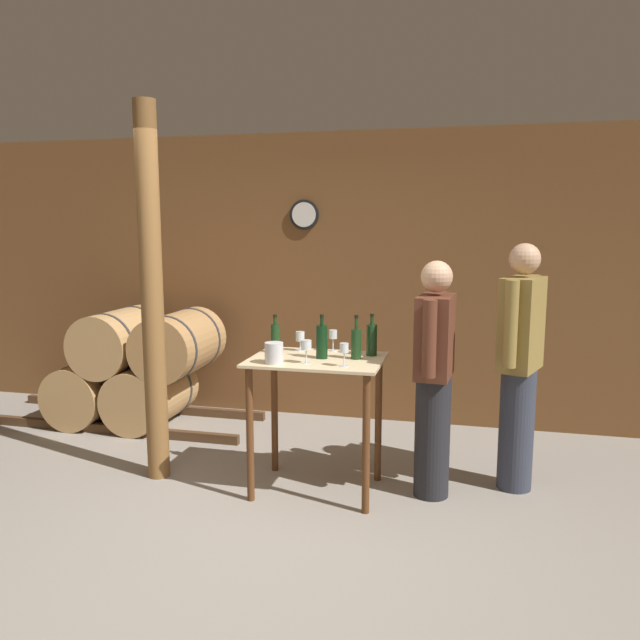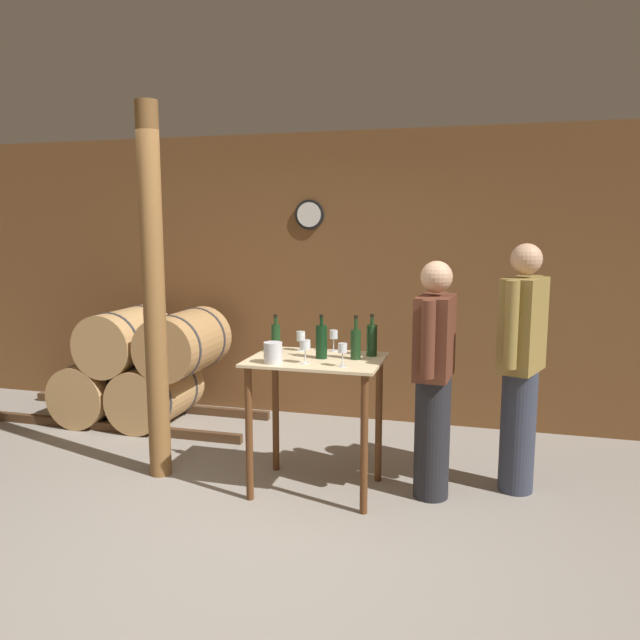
{
  "view_description": "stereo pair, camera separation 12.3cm",
  "coord_description": "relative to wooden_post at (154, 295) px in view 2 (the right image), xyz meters",
  "views": [
    {
      "loc": [
        1.2,
        -3.2,
        1.86
      ],
      "look_at": [
        0.19,
        0.95,
        1.2
      ],
      "focal_mm": 35.0,
      "sensor_mm": 36.0,
      "label": 1
    },
    {
      "loc": [
        1.32,
        -3.16,
        1.86
      ],
      "look_at": [
        0.19,
        0.95,
        1.2
      ],
      "focal_mm": 35.0,
      "sensor_mm": 36.0,
      "label": 2
    }
  ],
  "objects": [
    {
      "name": "tasting_table",
      "position": [
        1.2,
        0.03,
        -0.62
      ],
      "size": [
        0.91,
        0.66,
        0.95
      ],
      "color": "beige",
      "rests_on": "ground_plane"
    },
    {
      "name": "wine_bottle_left",
      "position": [
        1.24,
        0.04,
        -0.28
      ],
      "size": [
        0.08,
        0.08,
        0.3
      ],
      "color": "black",
      "rests_on": "tasting_table"
    },
    {
      "name": "person_visitor_with_scarf",
      "position": [
        1.99,
        0.14,
        -0.5
      ],
      "size": [
        0.25,
        0.59,
        1.62
      ],
      "color": "#232328",
      "rests_on": "ground_plane"
    },
    {
      "name": "ground_plane",
      "position": [
        1.01,
        -0.82,
        -1.35
      ],
      "size": [
        14.0,
        14.0,
        0.0
      ],
      "primitive_type": "plane",
      "color": "gray"
    },
    {
      "name": "back_wall",
      "position": [
        1.01,
        1.76,
        0.0
      ],
      "size": [
        8.4,
        0.08,
        2.7
      ],
      "color": "brown",
      "rests_on": "ground_plane"
    },
    {
      "name": "ice_bucket",
      "position": [
        0.97,
        -0.19,
        -0.33
      ],
      "size": [
        0.12,
        0.12,
        0.14
      ],
      "color": "silver",
      "rests_on": "tasting_table"
    },
    {
      "name": "wooden_post",
      "position": [
        0.0,
        0.0,
        0.0
      ],
      "size": [
        0.16,
        0.16,
        2.7
      ],
      "color": "brown",
      "rests_on": "ground_plane"
    },
    {
      "name": "person_host",
      "position": [
        2.56,
        0.4,
        -0.43
      ],
      "size": [
        0.34,
        0.56,
        1.73
      ],
      "color": "#333847",
      "rests_on": "ground_plane"
    },
    {
      "name": "wine_bottle_far_left",
      "position": [
        0.87,
        0.15,
        -0.29
      ],
      "size": [
        0.07,
        0.07,
        0.27
      ],
      "color": "#193819",
      "rests_on": "tasting_table"
    },
    {
      "name": "wine_glass_near_center",
      "position": [
        1.17,
        -0.13,
        -0.28
      ],
      "size": [
        0.07,
        0.07,
        0.16
      ],
      "color": "silver",
      "rests_on": "tasting_table"
    },
    {
      "name": "wine_glass_near_right",
      "position": [
        1.26,
        0.3,
        -0.29
      ],
      "size": [
        0.06,
        0.06,
        0.15
      ],
      "color": "silver",
      "rests_on": "tasting_table"
    },
    {
      "name": "wine_glass_far_side",
      "position": [
        1.43,
        -0.16,
        -0.29
      ],
      "size": [
        0.06,
        0.06,
        0.15
      ],
      "color": "silver",
      "rests_on": "tasting_table"
    },
    {
      "name": "wine_glass_near_left",
      "position": [
        1.02,
        0.26,
        -0.3
      ],
      "size": [
        0.06,
        0.06,
        0.14
      ],
      "color": "silver",
      "rests_on": "tasting_table"
    },
    {
      "name": "wine_bottle_center",
      "position": [
        1.47,
        0.08,
        -0.29
      ],
      "size": [
        0.07,
        0.07,
        0.3
      ],
      "color": "#193819",
      "rests_on": "tasting_table"
    },
    {
      "name": "wine_bottle_right",
      "position": [
        1.55,
        0.21,
        -0.28
      ],
      "size": [
        0.07,
        0.07,
        0.3
      ],
      "color": "#193819",
      "rests_on": "tasting_table"
    },
    {
      "name": "barrel_rack",
      "position": [
        -0.81,
        1.1,
        -0.83
      ],
      "size": [
        2.59,
        0.85,
        1.08
      ],
      "color": "#4C331E",
      "rests_on": "ground_plane"
    }
  ]
}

